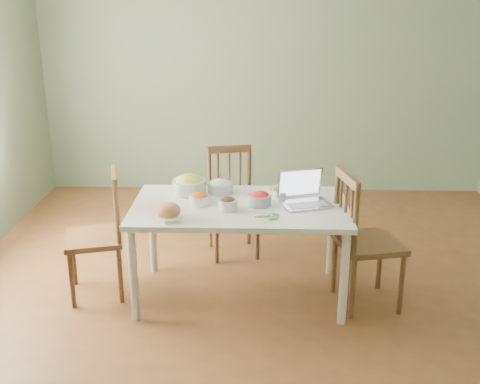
{
  "coord_description": "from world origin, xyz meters",
  "views": [
    {
      "loc": [
        -0.07,
        -4.11,
        2.26
      ],
      "look_at": [
        -0.2,
        -0.05,
        0.84
      ],
      "focal_mm": 44.08,
      "sensor_mm": 36.0,
      "label": 1
    }
  ],
  "objects_px": {
    "bread_boule": "(168,210)",
    "laptop": "(307,190)",
    "chair_far": "(233,204)",
    "chair_right": "(369,240)",
    "bowl_squash": "(189,184)",
    "chair_left": "(93,235)",
    "dining_table": "(240,251)"
  },
  "relations": [
    {
      "from": "dining_table",
      "to": "chair_left",
      "type": "height_order",
      "value": "chair_left"
    },
    {
      "from": "bread_boule",
      "to": "laptop",
      "type": "relative_size",
      "value": 0.49
    },
    {
      "from": "chair_far",
      "to": "bread_boule",
      "type": "height_order",
      "value": "chair_far"
    },
    {
      "from": "chair_far",
      "to": "bread_boule",
      "type": "xyz_separation_m",
      "value": [
        -0.41,
        -1.03,
        0.33
      ]
    },
    {
      "from": "bowl_squash",
      "to": "bread_boule",
      "type": "bearing_deg",
      "value": -99.69
    },
    {
      "from": "bread_boule",
      "to": "laptop",
      "type": "xyz_separation_m",
      "value": [
        0.97,
        0.29,
        0.07
      ]
    },
    {
      "from": "chair_left",
      "to": "bread_boule",
      "type": "xyz_separation_m",
      "value": [
        0.62,
        -0.27,
        0.31
      ]
    },
    {
      "from": "chair_right",
      "to": "bowl_squash",
      "type": "xyz_separation_m",
      "value": [
        -1.35,
        0.33,
        0.3
      ]
    },
    {
      "from": "chair_left",
      "to": "chair_right",
      "type": "xyz_separation_m",
      "value": [
        2.06,
        -0.08,
        0.03
      ]
    },
    {
      "from": "chair_far",
      "to": "chair_right",
      "type": "bearing_deg",
      "value": -53.13
    },
    {
      "from": "dining_table",
      "to": "bowl_squash",
      "type": "height_order",
      "value": "bowl_squash"
    },
    {
      "from": "chair_left",
      "to": "chair_right",
      "type": "bearing_deg",
      "value": 72.81
    },
    {
      "from": "chair_far",
      "to": "bowl_squash",
      "type": "height_order",
      "value": "chair_far"
    },
    {
      "from": "bread_boule",
      "to": "laptop",
      "type": "distance_m",
      "value": 1.02
    },
    {
      "from": "chair_far",
      "to": "chair_left",
      "type": "xyz_separation_m",
      "value": [
        -1.03,
        -0.77,
        0.02
      ]
    },
    {
      "from": "bowl_squash",
      "to": "laptop",
      "type": "bearing_deg",
      "value": -14.46
    },
    {
      "from": "dining_table",
      "to": "chair_left",
      "type": "bearing_deg",
      "value": -179.51
    },
    {
      "from": "chair_right",
      "to": "bread_boule",
      "type": "distance_m",
      "value": 1.48
    },
    {
      "from": "bread_boule",
      "to": "laptop",
      "type": "bearing_deg",
      "value": 16.33
    },
    {
      "from": "laptop",
      "to": "bowl_squash",
      "type": "bearing_deg",
      "value": 148.53
    },
    {
      "from": "chair_far",
      "to": "laptop",
      "type": "relative_size",
      "value": 2.73
    },
    {
      "from": "bowl_squash",
      "to": "dining_table",
      "type": "bearing_deg",
      "value": -30.65
    },
    {
      "from": "dining_table",
      "to": "bowl_squash",
      "type": "distance_m",
      "value": 0.65
    },
    {
      "from": "chair_left",
      "to": "chair_far",
      "type": "bearing_deg",
      "value": 111.83
    },
    {
      "from": "chair_far",
      "to": "bread_boule",
      "type": "relative_size",
      "value": 5.51
    },
    {
      "from": "bread_boule",
      "to": "bowl_squash",
      "type": "xyz_separation_m",
      "value": [
        0.09,
        0.51,
        0.02
      ]
    },
    {
      "from": "dining_table",
      "to": "laptop",
      "type": "distance_m",
      "value": 0.69
    },
    {
      "from": "bowl_squash",
      "to": "chair_right",
      "type": "bearing_deg",
      "value": -13.63
    },
    {
      "from": "dining_table",
      "to": "bowl_squash",
      "type": "relative_size",
      "value": 6.09
    },
    {
      "from": "chair_far",
      "to": "chair_right",
      "type": "distance_m",
      "value": 1.33
    },
    {
      "from": "dining_table",
      "to": "bread_boule",
      "type": "bearing_deg",
      "value": -150.46
    },
    {
      "from": "chair_right",
      "to": "laptop",
      "type": "bearing_deg",
      "value": 65.84
    }
  ]
}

